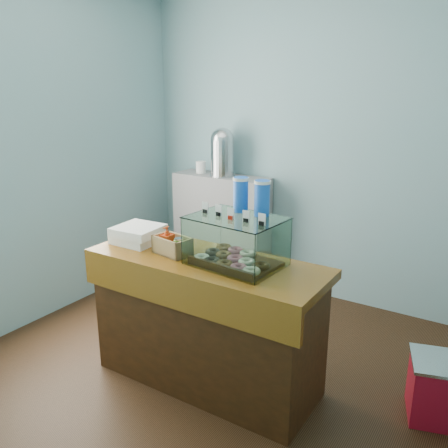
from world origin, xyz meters
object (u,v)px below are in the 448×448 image
Objects in this scene: coffee_urn at (222,151)px; red_cooler at (447,390)px; counter at (206,321)px; display_case at (238,237)px.

coffee_urn is 2.81m from red_cooler.
coffee_urn is 0.90× the size of red_cooler.
coffee_urn is at bearing 138.04° from red_cooler.
counter is 3.38× the size of coffee_urn.
red_cooler is (2.33, -1.09, -1.15)m from coffee_urn.
counter reaches higher than red_cooler.
counter is 3.04× the size of red_cooler.
counter is 1.99m from coffee_urn.
red_cooler is (1.24, 0.41, -0.87)m from display_case.
display_case is at bearing -178.58° from red_cooler.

